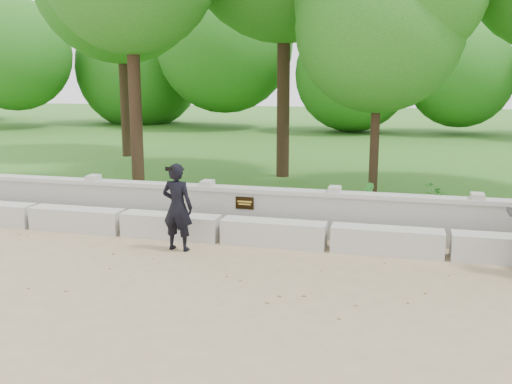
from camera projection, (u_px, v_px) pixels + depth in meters
ground at (183, 275)px, 8.80m from camera, size 80.00×80.00×0.00m
lawn at (318, 153)px, 22.05m from camera, size 40.00×22.00×0.25m
concrete_bench at (221, 229)px, 10.55m from camera, size 11.90×0.45×0.45m
parapet_wall at (232, 208)px, 11.17m from camera, size 12.50×0.35×0.90m
man_main at (177, 207)px, 9.91m from camera, size 0.60×0.54×1.55m
tree_near_right at (380, 15)px, 12.34m from camera, size 3.69×3.69×5.92m
shrub_a at (92, 188)px, 12.67m from camera, size 0.39×0.40×0.64m
shrub_b at (367, 196)px, 12.04m from camera, size 0.31×0.36×0.55m
shrub_c at (436, 197)px, 12.05m from camera, size 0.62×0.62×0.53m
shrub_d at (174, 185)px, 13.28m from camera, size 0.42×0.42×0.56m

